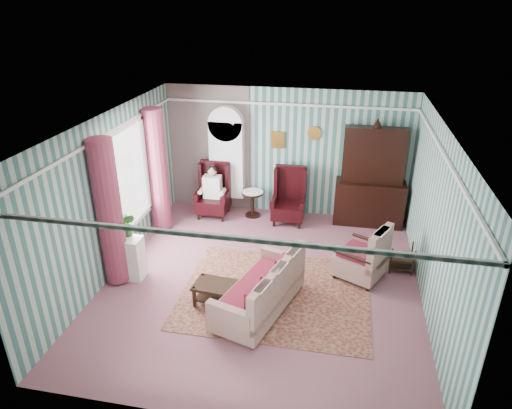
% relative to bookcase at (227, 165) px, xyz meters
% --- Properties ---
extents(floor, '(6.00, 6.00, 0.00)m').
position_rel_bookcase_xyz_m(floor, '(1.35, -2.84, -1.12)').
color(floor, '#814B55').
rests_on(floor, ground).
extents(room_shell, '(5.53, 6.02, 2.91)m').
position_rel_bookcase_xyz_m(room_shell, '(0.73, -2.66, 0.89)').
color(room_shell, '#396760').
rests_on(room_shell, ground).
extents(bookcase, '(0.80, 0.28, 2.24)m').
position_rel_bookcase_xyz_m(bookcase, '(0.00, 0.00, 0.00)').
color(bookcase, white).
rests_on(bookcase, floor).
extents(dresser_hutch, '(1.50, 0.56, 2.36)m').
position_rel_bookcase_xyz_m(dresser_hutch, '(3.25, -0.12, 0.06)').
color(dresser_hutch, black).
rests_on(dresser_hutch, floor).
extents(wingback_left, '(0.76, 0.80, 1.25)m').
position_rel_bookcase_xyz_m(wingback_left, '(-0.25, -0.39, -0.50)').
color(wingback_left, black).
rests_on(wingback_left, floor).
extents(wingback_right, '(0.76, 0.80, 1.25)m').
position_rel_bookcase_xyz_m(wingback_right, '(1.50, -0.39, -0.50)').
color(wingback_right, black).
rests_on(wingback_right, floor).
extents(seated_woman, '(0.44, 0.40, 1.18)m').
position_rel_bookcase_xyz_m(seated_woman, '(-0.25, -0.39, -0.53)').
color(seated_woman, beige).
rests_on(seated_woman, floor).
extents(round_side_table, '(0.50, 0.50, 0.60)m').
position_rel_bookcase_xyz_m(round_side_table, '(0.65, -0.24, -0.82)').
color(round_side_table, black).
rests_on(round_side_table, floor).
extents(nest_table, '(0.45, 0.38, 0.54)m').
position_rel_bookcase_xyz_m(nest_table, '(3.82, -1.94, -0.85)').
color(nest_table, black).
rests_on(nest_table, floor).
extents(plant_stand, '(0.55, 0.35, 0.80)m').
position_rel_bookcase_xyz_m(plant_stand, '(-1.05, -3.14, -0.72)').
color(plant_stand, white).
rests_on(plant_stand, floor).
extents(rug, '(3.20, 2.60, 0.01)m').
position_rel_bookcase_xyz_m(rug, '(1.65, -3.14, -1.11)').
color(rug, '#471817').
rests_on(rug, floor).
extents(sofa, '(1.60, 2.13, 1.05)m').
position_rel_bookcase_xyz_m(sofa, '(1.44, -3.63, -0.60)').
color(sofa, beige).
rests_on(sofa, floor).
extents(floral_armchair, '(1.15, 1.16, 1.02)m').
position_rel_bookcase_xyz_m(floral_armchair, '(3.06, -2.33, -0.61)').
color(floral_armchair, beige).
rests_on(floral_armchair, floor).
extents(coffee_table, '(0.87, 0.56, 0.38)m').
position_rel_bookcase_xyz_m(coffee_table, '(0.77, -3.61, -0.93)').
color(coffee_table, black).
rests_on(coffee_table, floor).
extents(potted_plant_a, '(0.47, 0.44, 0.42)m').
position_rel_bookcase_xyz_m(potted_plant_a, '(-1.14, -3.24, -0.11)').
color(potted_plant_a, '#19521C').
rests_on(potted_plant_a, plant_stand).
extents(potted_plant_b, '(0.27, 0.23, 0.44)m').
position_rel_bookcase_xyz_m(potted_plant_b, '(-1.01, -3.04, -0.10)').
color(potted_plant_b, '#19501D').
rests_on(potted_plant_b, plant_stand).
extents(potted_plant_c, '(0.27, 0.27, 0.40)m').
position_rel_bookcase_xyz_m(potted_plant_c, '(-1.09, -3.04, -0.12)').
color(potted_plant_c, '#285A1C').
rests_on(potted_plant_c, plant_stand).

